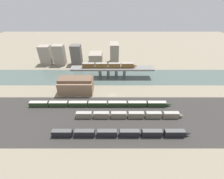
# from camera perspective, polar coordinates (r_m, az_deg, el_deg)

# --- Properties ---
(ground_plane) EXTENTS (400.00, 400.00, 0.00)m
(ground_plane) POSITION_cam_1_polar(r_m,az_deg,el_deg) (111.05, 0.00, -2.08)
(ground_plane) COLOR gray
(railbed_yard) EXTENTS (280.00, 42.00, 0.01)m
(railbed_yard) POSITION_cam_1_polar(r_m,az_deg,el_deg) (92.69, 0.03, -10.81)
(railbed_yard) COLOR #33302D
(railbed_yard) RESTS_ON ground
(river_water) EXTENTS (320.00, 28.50, 0.01)m
(river_water) POSITION_cam_1_polar(r_m,az_deg,el_deg) (134.28, -0.02, 4.82)
(river_water) COLOR #4C5B56
(river_water) RESTS_ON ground
(bridge) EXTENTS (71.47, 8.35, 9.20)m
(bridge) POSITION_cam_1_polar(r_m,az_deg,el_deg) (130.74, -0.02, 7.75)
(bridge) COLOR slate
(bridge) RESTS_ON ground
(train_on_bridge) EXTENTS (47.02, 2.98, 4.15)m
(train_on_bridge) POSITION_cam_1_polar(r_m,az_deg,el_deg) (129.23, -1.16, 9.18)
(train_on_bridge) COLOR brown
(train_on_bridge) RESTS_ON bridge
(train_yard_near) EXTENTS (73.73, 2.67, 4.06)m
(train_yard_near) POSITION_cam_1_polar(r_m,az_deg,el_deg) (82.39, 3.15, -16.28)
(train_yard_near) COLOR black
(train_yard_near) RESTS_ON ground
(train_yard_mid) EXTENTS (65.46, 2.73, 3.98)m
(train_yard_mid) POSITION_cam_1_polar(r_m,az_deg,el_deg) (92.36, 6.45, -9.61)
(train_yard_mid) COLOR gray
(train_yard_mid) RESTS_ON ground
(train_yard_far) EXTENTS (95.12, 2.77, 3.55)m
(train_yard_far) POSITION_cam_1_polar(r_m,az_deg,el_deg) (100.25, -4.69, -5.53)
(train_yard_far) COLOR #23381E
(train_yard_far) RESTS_ON ground
(warehouse_building) EXTENTS (25.01, 12.80, 11.87)m
(warehouse_building) POSITION_cam_1_polar(r_m,az_deg,el_deg) (114.88, -13.60, 1.60)
(warehouse_building) COLOR #937056
(warehouse_building) RESTS_ON ground
(city_block_far_left) EXTENTS (10.96, 8.80, 18.98)m
(city_block_far_left) POSITION_cam_1_polar(r_m,az_deg,el_deg) (170.25, -24.01, 11.88)
(city_block_far_left) COLOR gray
(city_block_far_left) RESTS_ON ground
(city_block_left) EXTENTS (10.75, 8.19, 20.10)m
(city_block_left) POSITION_cam_1_polar(r_m,az_deg,el_deg) (163.75, -19.52, 12.27)
(city_block_left) COLOR gray
(city_block_left) RESTS_ON ground
(city_block_center) EXTENTS (10.09, 9.10, 20.01)m
(city_block_center) POSITION_cam_1_polar(r_m,az_deg,el_deg) (159.56, -13.53, 12.70)
(city_block_center) COLOR #605B56
(city_block_center) RESTS_ON ground
(city_block_right) EXTENTS (12.90, 15.06, 10.90)m
(city_block_right) POSITION_cam_1_polar(r_m,az_deg,el_deg) (160.38, -6.26, 11.79)
(city_block_right) COLOR gray
(city_block_right) RESTS_ON ground
(city_block_far_right) EXTENTS (8.55, 14.86, 20.95)m
(city_block_far_right) POSITION_cam_1_polar(r_m,az_deg,el_deg) (157.49, 0.79, 13.53)
(city_block_far_right) COLOR gray
(city_block_far_right) RESTS_ON ground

